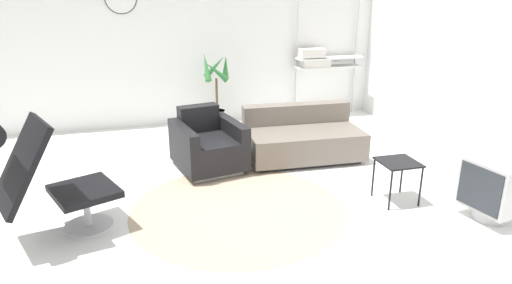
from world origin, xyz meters
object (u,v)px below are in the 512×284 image
couch_low (302,139)px  shelf_unit (319,59)px  lounge_chair (35,167)px  crt_television (495,188)px  side_table (398,166)px  armchair_red (208,147)px  potted_plant (217,96)px

couch_low → shelf_unit: size_ratio=0.78×
lounge_chair → crt_television: (4.04, -0.71, -0.37)m
lounge_chair → side_table: 3.38m
side_table → shelf_unit: bearing=81.9°
lounge_chair → side_table: bearing=65.1°
armchair_red → couch_low: (1.24, 0.05, -0.03)m
crt_television → couch_low: bearing=19.0°
couch_low → crt_television: bearing=121.8°
crt_television → shelf_unit: size_ratio=0.31×
couch_low → potted_plant: (-0.81, 1.58, 0.27)m
side_table → shelf_unit: shelf_unit is taller
lounge_chair → crt_television: size_ratio=1.99×
side_table → potted_plant: size_ratio=0.37×
lounge_chair → crt_television: bearing=57.3°
lounge_chair → armchair_red: 2.13m
armchair_red → couch_low: armchair_red is taller
crt_television → shelf_unit: (-0.22, 3.80, 0.64)m
crt_television → potted_plant: potted_plant is taller
couch_low → side_table: size_ratio=3.36×
potted_plant → shelf_unit: (1.75, 0.18, 0.46)m
lounge_chair → shelf_unit: 4.92m
lounge_chair → crt_television: lounge_chair is taller
side_table → crt_television: (0.68, -0.58, -0.06)m
armchair_red → crt_television: bearing=128.9°
crt_television → side_table: bearing=38.9°
lounge_chair → shelf_unit: bearing=106.2°
side_table → armchair_red: bearing=140.6°
side_table → crt_television: crt_television is taller
lounge_chair → couch_low: 3.21m
side_table → shelf_unit: size_ratio=0.23×
couch_low → potted_plant: size_ratio=1.25×
crt_television → armchair_red: bearing=39.8°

